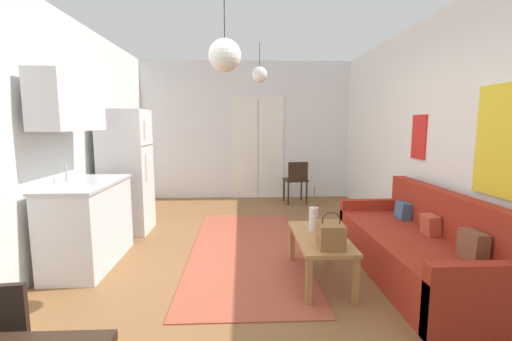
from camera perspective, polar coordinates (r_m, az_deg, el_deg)
ground_plane at (r=3.80m, az=-0.69°, el=-16.82°), size 4.84×7.88×0.10m
wall_back at (r=7.15m, az=-1.58°, el=6.53°), size 4.44×0.13×2.79m
wall_right at (r=4.14m, az=30.97°, el=4.77°), size 0.12×7.48×2.79m
wall_left at (r=4.03m, az=-33.39°, el=4.56°), size 0.12×7.48×2.79m
area_rug at (r=4.34m, az=-1.48°, el=-12.84°), size 1.34×3.18×0.01m
couch at (r=3.91m, az=25.44°, el=-11.77°), size 0.83×2.16×0.86m
coffee_table at (r=3.51m, az=10.58°, el=-11.47°), size 0.49×1.04×0.44m
bamboo_vase at (r=3.59m, az=9.53°, el=-7.94°), size 0.09×0.09×0.46m
handbag at (r=3.16m, az=12.28°, el=-10.39°), size 0.23×0.27×0.32m
refrigerator at (r=5.19m, az=-20.66°, el=-0.16°), size 0.64×0.62×1.73m
kitchen_counter at (r=4.15m, az=-26.57°, el=-3.55°), size 0.59×1.21×2.04m
accent_chair at (r=6.66m, az=6.66°, el=-1.39°), size 0.47×0.45×0.82m
pendant_lamp_near at (r=3.01m, az=-5.20°, el=18.47°), size 0.27×0.27×0.84m
pendant_lamp_far at (r=5.65m, az=0.59°, el=15.61°), size 0.25×0.25×0.61m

